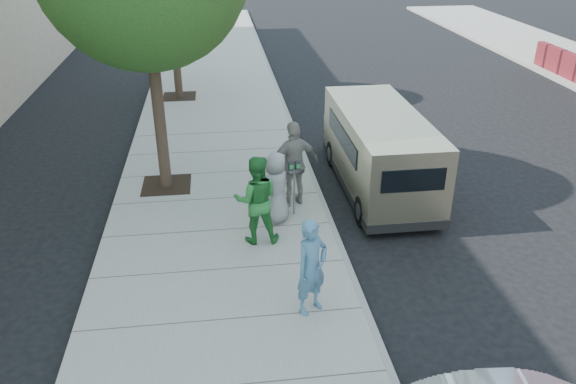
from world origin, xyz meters
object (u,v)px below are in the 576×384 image
object	(u,v)px
van	(378,149)
person_officer	(312,267)
person_green_shirt	(256,200)
person_gray_shirt	(276,188)
person_striped_polo	(294,164)
parking_meter	(294,176)

from	to	relation	value
van	person_officer	bearing A→B (deg)	-117.31
person_green_shirt	person_gray_shirt	bearing A→B (deg)	-120.06
van	person_striped_polo	world-z (taller)	person_striped_polo
parking_meter	person_striped_polo	xyz separation A→B (m)	(0.08, 0.51, 0.07)
parking_meter	person_officer	size ratio (longest dim) A/B	0.75
person_officer	person_green_shirt	xyz separation A→B (m)	(-0.73, 2.41, 0.07)
parking_meter	van	size ratio (longest dim) A/B	0.24
van	person_officer	xyz separation A→B (m)	(-2.48, -4.80, -0.04)
van	person_green_shirt	distance (m)	4.00
van	person_gray_shirt	xyz separation A→B (m)	(-2.72, -1.62, -0.10)
person_officer	person_gray_shirt	xyz separation A→B (m)	(-0.24, 3.19, -0.06)
parking_meter	person_gray_shirt	xyz separation A→B (m)	(-0.42, -0.24, -0.13)
person_officer	person_green_shirt	bearing A→B (deg)	73.06
person_officer	person_gray_shirt	distance (m)	3.20
person_striped_polo	person_gray_shirt	bearing A→B (deg)	39.14
person_gray_shirt	person_striped_polo	bearing A→B (deg)	-169.51
parking_meter	person_green_shirt	size ratio (longest dim) A/B	0.69
van	person_green_shirt	size ratio (longest dim) A/B	2.86
parking_meter	person_gray_shirt	distance (m)	0.51
person_gray_shirt	person_striped_polo	size ratio (longest dim) A/B	0.80
person_gray_shirt	person_officer	bearing A→B (deg)	48.37
person_green_shirt	person_striped_polo	bearing A→B (deg)	-120.66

